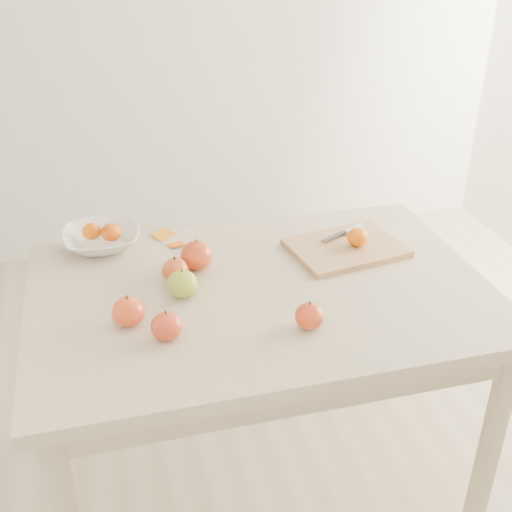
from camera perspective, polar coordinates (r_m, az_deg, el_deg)
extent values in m
plane|color=#C6B293|center=(2.18, 0.36, -19.87)|extent=(3.50, 3.50, 0.00)
cube|color=beige|center=(1.70, 0.43, -3.45)|extent=(1.20, 0.80, 0.04)
cylinder|color=#BCAA8E|center=(2.16, -16.25, -8.99)|extent=(0.06, 0.06, 0.71)
cylinder|color=#BCAA8E|center=(2.34, 11.11, -5.01)|extent=(0.06, 0.06, 0.71)
cylinder|color=#BCAA8E|center=(1.89, 19.97, -16.04)|extent=(0.06, 0.06, 0.71)
cube|color=tan|center=(1.88, 7.99, 0.73)|extent=(0.35, 0.28, 0.02)
ellipsoid|color=#DA5F07|center=(1.87, 9.03, 1.68)|extent=(0.06, 0.06, 0.05)
imported|color=white|center=(1.93, -13.56, 1.50)|extent=(0.22, 0.22, 0.05)
ellipsoid|color=orange|center=(1.93, -14.40, 2.16)|extent=(0.06, 0.06, 0.05)
ellipsoid|color=#E84708|center=(1.90, -12.73, 2.07)|extent=(0.06, 0.06, 0.05)
cube|color=#CD6C0E|center=(1.97, -8.23, 1.81)|extent=(0.07, 0.07, 0.01)
cube|color=orange|center=(1.91, -7.08, 0.97)|extent=(0.05, 0.04, 0.01)
cube|color=white|center=(1.96, 8.84, 2.36)|extent=(0.07, 0.05, 0.01)
cube|color=#383A40|center=(1.91, 6.93, 1.75)|extent=(0.09, 0.06, 0.00)
ellipsoid|color=olive|center=(1.65, -6.55, -2.50)|extent=(0.08, 0.08, 0.07)
ellipsoid|color=maroon|center=(1.72, -7.19, -1.25)|extent=(0.07, 0.07, 0.07)
ellipsoid|color=#A80502|center=(1.56, -11.26, -4.86)|extent=(0.08, 0.08, 0.07)
ellipsoid|color=#990513|center=(1.53, 4.77, -5.33)|extent=(0.07, 0.07, 0.06)
ellipsoid|color=#A40E0E|center=(1.50, -7.93, -6.18)|extent=(0.08, 0.08, 0.07)
ellipsoid|color=maroon|center=(1.77, -5.27, 0.06)|extent=(0.09, 0.09, 0.08)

